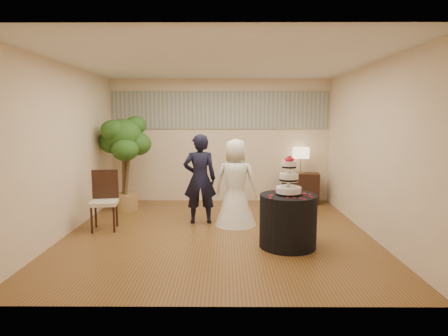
{
  "coord_description": "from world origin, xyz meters",
  "views": [
    {
      "loc": [
        0.13,
        -6.11,
        1.92
      ],
      "look_at": [
        0.1,
        0.4,
        1.05
      ],
      "focal_mm": 30.0,
      "sensor_mm": 36.0,
      "label": 1
    }
  ],
  "objects_px": {
    "groom": "(200,179)",
    "ficus_tree": "(124,163)",
    "table_lamp": "(301,160)",
    "wedding_cake": "(289,175)",
    "console": "(300,188)",
    "side_chair": "(104,201)",
    "cake_table": "(288,221)",
    "bride": "(236,182)"
  },
  "relations": [
    {
      "from": "side_chair",
      "to": "console",
      "type": "bearing_deg",
      "value": 20.07
    },
    {
      "from": "bride",
      "to": "cake_table",
      "type": "distance_m",
      "value": 1.44
    },
    {
      "from": "groom",
      "to": "ficus_tree",
      "type": "relative_size",
      "value": 0.82
    },
    {
      "from": "ficus_tree",
      "to": "side_chair",
      "type": "distance_m",
      "value": 1.51
    },
    {
      "from": "cake_table",
      "to": "console",
      "type": "relative_size",
      "value": 1.02
    },
    {
      "from": "groom",
      "to": "console",
      "type": "xyz_separation_m",
      "value": [
        2.16,
        1.63,
        -0.47
      ]
    },
    {
      "from": "side_chair",
      "to": "ficus_tree",
      "type": "bearing_deg",
      "value": 82.18
    },
    {
      "from": "groom",
      "to": "table_lamp",
      "type": "xyz_separation_m",
      "value": [
        2.16,
        1.63,
        0.16
      ]
    },
    {
      "from": "wedding_cake",
      "to": "side_chair",
      "type": "height_order",
      "value": "wedding_cake"
    },
    {
      "from": "groom",
      "to": "wedding_cake",
      "type": "bearing_deg",
      "value": 131.74
    },
    {
      "from": "cake_table",
      "to": "table_lamp",
      "type": "height_order",
      "value": "table_lamp"
    },
    {
      "from": "groom",
      "to": "side_chair",
      "type": "bearing_deg",
      "value": 9.77
    },
    {
      "from": "cake_table",
      "to": "side_chair",
      "type": "xyz_separation_m",
      "value": [
        -3.02,
        0.83,
        0.12
      ]
    },
    {
      "from": "table_lamp",
      "to": "ficus_tree",
      "type": "relative_size",
      "value": 0.29
    },
    {
      "from": "cake_table",
      "to": "ficus_tree",
      "type": "xyz_separation_m",
      "value": [
        -3.05,
        2.25,
        0.61
      ]
    },
    {
      "from": "table_lamp",
      "to": "ficus_tree",
      "type": "height_order",
      "value": "ficus_tree"
    },
    {
      "from": "groom",
      "to": "console",
      "type": "height_order",
      "value": "groom"
    },
    {
      "from": "table_lamp",
      "to": "side_chair",
      "type": "height_order",
      "value": "table_lamp"
    },
    {
      "from": "wedding_cake",
      "to": "table_lamp",
      "type": "bearing_deg",
      "value": 75.46
    },
    {
      "from": "table_lamp",
      "to": "ficus_tree",
      "type": "xyz_separation_m",
      "value": [
        -3.8,
        -0.66,
        0.02
      ]
    },
    {
      "from": "ficus_tree",
      "to": "side_chair",
      "type": "bearing_deg",
      "value": -89.06
    },
    {
      "from": "cake_table",
      "to": "console",
      "type": "distance_m",
      "value": 3.0
    },
    {
      "from": "cake_table",
      "to": "table_lamp",
      "type": "bearing_deg",
      "value": 75.46
    },
    {
      "from": "bride",
      "to": "side_chair",
      "type": "distance_m",
      "value": 2.31
    },
    {
      "from": "groom",
      "to": "wedding_cake",
      "type": "height_order",
      "value": "groom"
    },
    {
      "from": "cake_table",
      "to": "wedding_cake",
      "type": "height_order",
      "value": "wedding_cake"
    },
    {
      "from": "groom",
      "to": "side_chair",
      "type": "relative_size",
      "value": 1.6
    },
    {
      "from": "cake_table",
      "to": "groom",
      "type": "bearing_deg",
      "value": 137.6
    },
    {
      "from": "groom",
      "to": "wedding_cake",
      "type": "xyz_separation_m",
      "value": [
        1.4,
        -1.28,
        0.26
      ]
    },
    {
      "from": "groom",
      "to": "bride",
      "type": "height_order",
      "value": "groom"
    },
    {
      "from": "wedding_cake",
      "to": "table_lamp",
      "type": "height_order",
      "value": "wedding_cake"
    },
    {
      "from": "console",
      "to": "wedding_cake",
      "type": "bearing_deg",
      "value": -97.37
    },
    {
      "from": "console",
      "to": "side_chair",
      "type": "height_order",
      "value": "side_chair"
    },
    {
      "from": "ficus_tree",
      "to": "cake_table",
      "type": "bearing_deg",
      "value": -36.48
    },
    {
      "from": "bride",
      "to": "console",
      "type": "height_order",
      "value": "bride"
    },
    {
      "from": "console",
      "to": "side_chair",
      "type": "distance_m",
      "value": 4.32
    },
    {
      "from": "bride",
      "to": "wedding_cake",
      "type": "bearing_deg",
      "value": 136.16
    },
    {
      "from": "wedding_cake",
      "to": "ficus_tree",
      "type": "height_order",
      "value": "ficus_tree"
    },
    {
      "from": "console",
      "to": "table_lamp",
      "type": "relative_size",
      "value": 1.43
    },
    {
      "from": "bride",
      "to": "wedding_cake",
      "type": "height_order",
      "value": "bride"
    },
    {
      "from": "groom",
      "to": "bride",
      "type": "relative_size",
      "value": 1.05
    },
    {
      "from": "bride",
      "to": "side_chair",
      "type": "bearing_deg",
      "value": 21.65
    }
  ]
}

